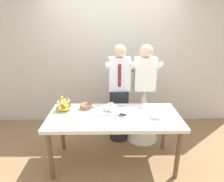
{
  "coord_description": "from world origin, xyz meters",
  "views": [
    {
      "loc": [
        -0.06,
        -2.36,
        1.97
      ],
      "look_at": [
        -0.02,
        0.15,
        1.07
      ],
      "focal_mm": 30.75,
      "sensor_mm": 36.0,
      "label": 1
    }
  ],
  "objects_px": {
    "cupcake_stand": "(64,105)",
    "person_groom": "(119,99)",
    "main_cake_tray": "(110,109)",
    "plate_stack": "(157,114)",
    "dessert_table": "(114,120)",
    "round_cake": "(86,107)",
    "person_bride": "(143,108)"
  },
  "relations": [
    {
      "from": "dessert_table",
      "to": "round_cake",
      "type": "relative_size",
      "value": 7.5
    },
    {
      "from": "dessert_table",
      "to": "round_cake",
      "type": "bearing_deg",
      "value": 152.39
    },
    {
      "from": "dessert_table",
      "to": "main_cake_tray",
      "type": "distance_m",
      "value": 0.18
    },
    {
      "from": "plate_stack",
      "to": "person_groom",
      "type": "distance_m",
      "value": 0.85
    },
    {
      "from": "dessert_table",
      "to": "round_cake",
      "type": "xyz_separation_m",
      "value": [
        -0.41,
        0.21,
        0.11
      ]
    },
    {
      "from": "person_bride",
      "to": "person_groom",
      "type": "bearing_deg",
      "value": -179.42
    },
    {
      "from": "dessert_table",
      "to": "person_groom",
      "type": "relative_size",
      "value": 1.08
    },
    {
      "from": "round_cake",
      "to": "cupcake_stand",
      "type": "bearing_deg",
      "value": -172.91
    },
    {
      "from": "main_cake_tray",
      "to": "round_cake",
      "type": "xyz_separation_m",
      "value": [
        -0.36,
        0.08,
        -0.01
      ]
    },
    {
      "from": "main_cake_tray",
      "to": "person_groom",
      "type": "xyz_separation_m",
      "value": [
        0.15,
        0.51,
        -0.07
      ]
    },
    {
      "from": "dessert_table",
      "to": "plate_stack",
      "type": "bearing_deg",
      "value": -6.35
    },
    {
      "from": "dessert_table",
      "to": "person_bride",
      "type": "xyz_separation_m",
      "value": [
        0.52,
        0.64,
        -0.12
      ]
    },
    {
      "from": "cupcake_stand",
      "to": "round_cake",
      "type": "xyz_separation_m",
      "value": [
        0.31,
        0.04,
        -0.04
      ]
    },
    {
      "from": "main_cake_tray",
      "to": "person_bride",
      "type": "height_order",
      "value": "person_bride"
    },
    {
      "from": "dessert_table",
      "to": "plate_stack",
      "type": "height_order",
      "value": "plate_stack"
    },
    {
      "from": "main_cake_tray",
      "to": "person_groom",
      "type": "bearing_deg",
      "value": 73.57
    },
    {
      "from": "dessert_table",
      "to": "person_groom",
      "type": "xyz_separation_m",
      "value": [
        0.1,
        0.64,
        0.05
      ]
    },
    {
      "from": "cupcake_stand",
      "to": "plate_stack",
      "type": "distance_m",
      "value": 1.32
    },
    {
      "from": "dessert_table",
      "to": "plate_stack",
      "type": "distance_m",
      "value": 0.59
    },
    {
      "from": "round_cake",
      "to": "person_groom",
      "type": "xyz_separation_m",
      "value": [
        0.51,
        0.43,
        -0.06
      ]
    },
    {
      "from": "main_cake_tray",
      "to": "person_groom",
      "type": "height_order",
      "value": "person_groom"
    },
    {
      "from": "person_bride",
      "to": "dessert_table",
      "type": "bearing_deg",
      "value": -128.78
    },
    {
      "from": "cupcake_stand",
      "to": "person_groom",
      "type": "distance_m",
      "value": 0.95
    },
    {
      "from": "plate_stack",
      "to": "person_groom",
      "type": "bearing_deg",
      "value": 123.99
    },
    {
      "from": "dessert_table",
      "to": "person_groom",
      "type": "bearing_deg",
      "value": 80.88
    },
    {
      "from": "plate_stack",
      "to": "person_bride",
      "type": "bearing_deg",
      "value": 94.84
    },
    {
      "from": "cupcake_stand",
      "to": "round_cake",
      "type": "height_order",
      "value": "cupcake_stand"
    },
    {
      "from": "round_cake",
      "to": "person_groom",
      "type": "bearing_deg",
      "value": 39.95
    },
    {
      "from": "cupcake_stand",
      "to": "person_bride",
      "type": "relative_size",
      "value": 0.14
    },
    {
      "from": "main_cake_tray",
      "to": "plate_stack",
      "type": "bearing_deg",
      "value": -17.22
    },
    {
      "from": "main_cake_tray",
      "to": "round_cake",
      "type": "distance_m",
      "value": 0.37
    },
    {
      "from": "plate_stack",
      "to": "cupcake_stand",
      "type": "bearing_deg",
      "value": 169.62
    }
  ]
}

